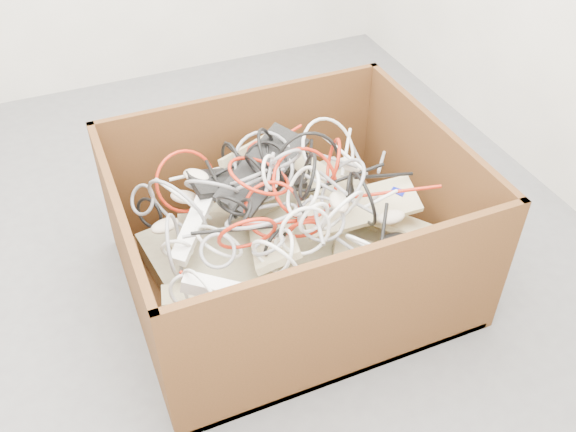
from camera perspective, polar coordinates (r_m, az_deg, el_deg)
name	(u,v)px	position (r m, az deg, el deg)	size (l,w,h in m)	color
ground	(206,254)	(2.45, -7.46, -3.47)	(3.00, 3.00, 0.00)	#535355
cardboard_box	(286,254)	(2.23, -0.15, -3.42)	(1.11, 0.92, 0.56)	#3F280F
keyboard_pile	(294,215)	(2.18, 0.58, 0.09)	(1.02, 0.94, 0.36)	beige
mice_scatter	(291,213)	(2.08, 0.23, 0.31)	(0.80, 0.66, 0.18)	beige
power_strip_left	(194,225)	(2.06, -8.52, -0.77)	(0.29, 0.05, 0.04)	white
power_strip_right	(231,292)	(1.83, -5.20, -6.87)	(0.28, 0.06, 0.04)	white
vga_plug	(398,192)	(2.19, 9.95, 2.20)	(0.04, 0.04, 0.02)	#0B15AE
cable_tangle	(266,198)	(2.04, -2.01, 1.61)	(0.96, 0.79, 0.45)	black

